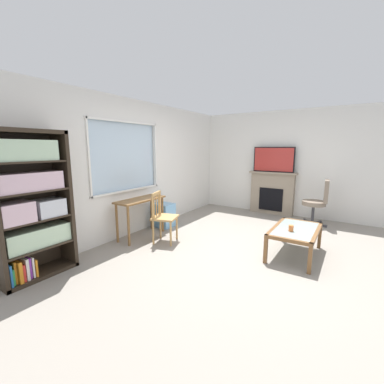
{
  "coord_description": "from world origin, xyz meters",
  "views": [
    {
      "loc": [
        -3.65,
        -1.42,
        1.67
      ],
      "look_at": [
        -0.03,
        0.93,
        0.9
      ],
      "focal_mm": 23.42,
      "sensor_mm": 36.0,
      "label": 1
    }
  ],
  "objects": [
    {
      "name": "ground",
      "position": [
        0.0,
        0.0,
        -0.01
      ],
      "size": [
        6.6,
        5.43,
        0.02
      ],
      "primitive_type": "cube",
      "color": "gray"
    },
    {
      "name": "fireplace",
      "position": [
        2.7,
        0.29,
        0.54
      ],
      "size": [
        0.26,
        1.16,
        1.07
      ],
      "color": "gray",
      "rests_on": "ground"
    },
    {
      "name": "tv",
      "position": [
        2.68,
        0.29,
        1.38
      ],
      "size": [
        0.06,
        0.99,
        0.62
      ],
      "color": "black",
      "rests_on": "fireplace"
    },
    {
      "name": "bookshelf",
      "position": [
        -2.18,
        1.97,
        0.98
      ],
      "size": [
        0.9,
        0.38,
        1.89
      ],
      "color": "#2D2319",
      "rests_on": "ground"
    },
    {
      "name": "plastic_drawer_unit",
      "position": [
        0.36,
        1.91,
        0.25
      ],
      "size": [
        0.35,
        0.4,
        0.5
      ],
      "primitive_type": "cube",
      "color": "#72ADDB",
      "rests_on": "ground"
    },
    {
      "name": "sippy_cup",
      "position": [
        0.17,
        -0.71,
        0.48
      ],
      "size": [
        0.07,
        0.07,
        0.09
      ],
      "primitive_type": "cylinder",
      "color": "orange",
      "rests_on": "coffee_table"
    },
    {
      "name": "office_chair",
      "position": [
        2.26,
        -0.83,
        0.55
      ],
      "size": [
        0.57,
        0.58,
        1.0
      ],
      "color": "#7A6B5B",
      "rests_on": "ground"
    },
    {
      "name": "wall_back_with_window",
      "position": [
        0.05,
        2.21,
        1.26
      ],
      "size": [
        5.6,
        0.15,
        2.57
      ],
      "color": "silver",
      "rests_on": "ground"
    },
    {
      "name": "desk_under_window",
      "position": [
        -0.36,
        1.86,
        0.6
      ],
      "size": [
        1.0,
        0.39,
        0.73
      ],
      "color": "brown",
      "rests_on": "ground"
    },
    {
      "name": "wall_right",
      "position": [
        2.86,
        0.0,
        1.28
      ],
      "size": [
        0.12,
        4.63,
        2.57
      ],
      "primitive_type": "cube",
      "color": "silver",
      "rests_on": "ground"
    },
    {
      "name": "coffee_table",
      "position": [
        0.34,
        -0.74,
        0.38
      ],
      "size": [
        1.1,
        0.64,
        0.43
      ],
      "color": "#8C9E99",
      "rests_on": "ground"
    },
    {
      "name": "wooden_chair",
      "position": [
        -0.33,
        1.35,
        0.46
      ],
      "size": [
        0.53,
        0.51,
        0.9
      ],
      "color": "tan",
      "rests_on": "ground"
    }
  ]
}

